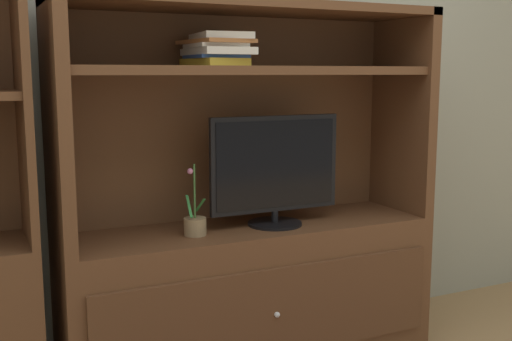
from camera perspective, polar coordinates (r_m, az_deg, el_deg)
The scene contains 5 objects.
painted_rear_wall at distance 2.98m, azimuth -3.37°, elevation 10.85°, with size 6.00×0.10×2.80m, color gray.
media_console at distance 2.77m, azimuth -0.51°, elevation -7.67°, with size 1.65×0.49×1.59m.
tv_monitor at distance 2.69m, azimuth 1.77°, elevation 0.09°, with size 0.60×0.24×0.48m.
potted_plant at distance 2.57m, azimuth -5.61°, elevation -4.93°, with size 0.09×0.10×0.30m.
magazine_stack at distance 2.59m, azimuth -3.60°, elevation 11.01°, with size 0.26×0.34×0.13m.
Camera 1 is at (-1.12, -2.01, 1.30)m, focal length 43.71 mm.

